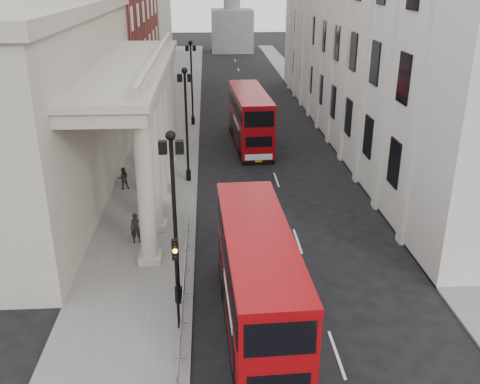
{
  "coord_description": "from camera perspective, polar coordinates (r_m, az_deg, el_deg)",
  "views": [
    {
      "loc": [
        0.98,
        -17.42,
        14.42
      ],
      "look_at": [
        2.65,
        10.18,
        3.09
      ],
      "focal_mm": 40.0,
      "sensor_mm": 36.0,
      "label": 1
    }
  ],
  "objects": [
    {
      "name": "ground",
      "position": [
        22.63,
        -5.4,
        -17.42
      ],
      "size": [
        260.0,
        260.0,
        0.0
      ],
      "primitive_type": "plane",
      "color": "black",
      "rests_on": "ground"
    },
    {
      "name": "sidewalk_west",
      "position": [
        49.7,
        -7.93,
        5.27
      ],
      "size": [
        6.0,
        140.0,
        0.12
      ],
      "primitive_type": "cube",
      "color": "slate",
      "rests_on": "ground"
    },
    {
      "name": "sidewalk_east",
      "position": [
        51.1,
        10.92,
        5.55
      ],
      "size": [
        3.0,
        140.0,
        0.12
      ],
      "primitive_type": "cube",
      "color": "slate",
      "rests_on": "ground"
    },
    {
      "name": "kerb",
      "position": [
        49.55,
        -4.52,
        5.37
      ],
      "size": [
        0.2,
        140.0,
        0.14
      ],
      "primitive_type": "cube",
      "color": "slate",
      "rests_on": "ground"
    },
    {
      "name": "portico_building",
      "position": [
        38.17,
        -21.08,
        8.05
      ],
      "size": [
        9.0,
        28.0,
        12.0
      ],
      "primitive_type": "cube",
      "color": "#A49A89",
      "rests_on": "ground"
    },
    {
      "name": "brick_building",
      "position": [
        66.51,
        -14.15,
        18.7
      ],
      "size": [
        9.0,
        32.0,
        22.0
      ],
      "primitive_type": "cube",
      "color": "maroon",
      "rests_on": "ground"
    },
    {
      "name": "west_building_far",
      "position": [
        98.19,
        -10.78,
        19.33
      ],
      "size": [
        9.0,
        30.0,
        20.0
      ],
      "primitive_type": "cube",
      "color": "#A49A89",
      "rests_on": "ground"
    },
    {
      "name": "lamp_post_south",
      "position": [
        23.49,
        -7.02,
        -1.78
      ],
      "size": [
        1.05,
        0.44,
        8.32
      ],
      "color": "black",
      "rests_on": "sidewalk_west"
    },
    {
      "name": "lamp_post_mid",
      "position": [
        38.64,
        -5.75,
        7.92
      ],
      "size": [
        1.05,
        0.44,
        8.32
      ],
      "color": "black",
      "rests_on": "sidewalk_west"
    },
    {
      "name": "lamp_post_north",
      "position": [
        54.28,
        -5.19,
        12.1
      ],
      "size": [
        1.05,
        0.44,
        8.32
      ],
      "color": "black",
      "rests_on": "sidewalk_west"
    },
    {
      "name": "traffic_light",
      "position": [
        22.51,
        -6.83,
        -8.08
      ],
      "size": [
        0.28,
        0.33,
        4.3
      ],
      "color": "black",
      "rests_on": "sidewalk_west"
    },
    {
      "name": "crowd_barriers",
      "position": [
        24.01,
        -6.16,
        -12.8
      ],
      "size": [
        0.5,
        18.75,
        1.1
      ],
      "color": "gray",
      "rests_on": "sidewalk_west"
    },
    {
      "name": "bus_near",
      "position": [
        22.67,
        1.88,
        -9.44
      ],
      "size": [
        3.09,
        11.2,
        4.8
      ],
      "rotation": [
        0.0,
        0.0,
        0.04
      ],
      "color": "#90060A",
      "rests_on": "ground"
    },
    {
      "name": "bus_far",
      "position": [
        48.03,
        1.06,
        7.95
      ],
      "size": [
        3.29,
        11.39,
        4.86
      ],
      "rotation": [
        0.0,
        0.0,
        0.05
      ],
      "color": "#91060A",
      "rests_on": "ground"
    },
    {
      "name": "pedestrian_a",
      "position": [
        30.99,
        -11.02,
        -3.81
      ],
      "size": [
        0.69,
        0.5,
        1.77
      ],
      "primitive_type": "imported",
      "rotation": [
        0.0,
        0.0,
        0.12
      ],
      "color": "black",
      "rests_on": "sidewalk_west"
    },
    {
      "name": "pedestrian_b",
      "position": [
        38.92,
        -12.34,
        1.46
      ],
      "size": [
        0.9,
        0.76,
        1.62
      ],
      "primitive_type": "imported",
      "rotation": [
        0.0,
        0.0,
        3.35
      ],
      "color": "#282320",
      "rests_on": "sidewalk_west"
    },
    {
      "name": "pedestrian_c",
      "position": [
        43.4,
        -7.88,
        3.91
      ],
      "size": [
        0.78,
        0.52,
        1.57
      ],
      "primitive_type": "imported",
      "rotation": [
        0.0,
        0.0,
        6.25
      ],
      "color": "black",
      "rests_on": "sidewalk_west"
    }
  ]
}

